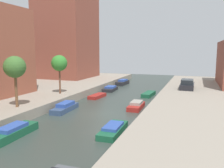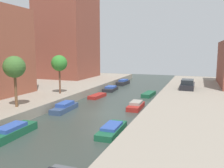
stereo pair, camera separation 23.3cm
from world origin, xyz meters
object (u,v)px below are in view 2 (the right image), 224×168
(moored_boat_left_1, at_px, (13,131))
(moored_boat_right_4, at_px, (149,94))
(moored_boat_left_3, at_px, (97,96))
(moored_boat_right_2, at_px, (112,129))
(parked_car, at_px, (187,85))
(moored_boat_left_2, at_px, (65,107))
(moored_boat_right_3, at_px, (136,106))
(street_tree_2, at_px, (14,67))
(street_tree_3, at_px, (59,63))
(apartment_tower_far, at_px, (67,25))
(moored_boat_left_4, at_px, (110,89))
(moored_boat_left_5, at_px, (123,82))

(moored_boat_left_1, relative_size, moored_boat_right_4, 1.13)
(moored_boat_left_3, distance_m, moored_boat_right_2, 14.20)
(parked_car, distance_m, moored_boat_right_2, 19.21)
(moored_boat_left_2, distance_m, moored_boat_right_3, 7.95)
(street_tree_2, distance_m, moored_boat_left_3, 12.85)
(moored_boat_left_1, xyz_separation_m, moored_boat_right_2, (6.87, 3.35, -0.10))
(street_tree_3, distance_m, parked_car, 18.49)
(street_tree_3, bearing_deg, apartment_tower_far, 117.69)
(apartment_tower_far, distance_m, parked_car, 27.38)
(moored_boat_left_4, bearing_deg, moored_boat_left_2, -90.50)
(apartment_tower_far, relative_size, moored_boat_left_2, 5.08)
(street_tree_3, relative_size, moored_boat_left_4, 1.30)
(moored_boat_left_2, xyz_separation_m, moored_boat_left_3, (0.42, 7.79, -0.16))
(moored_boat_left_4, bearing_deg, moored_boat_right_3, -55.65)
(parked_car, distance_m, moored_boat_right_4, 5.87)
(moored_boat_right_2, bearing_deg, moored_boat_left_2, 147.34)
(moored_boat_right_2, bearing_deg, moored_boat_left_5, 105.79)
(moored_boat_left_2, relative_size, moored_boat_right_4, 1.11)
(moored_boat_left_4, relative_size, moored_boat_left_5, 0.90)
(moored_boat_left_4, bearing_deg, apartment_tower_far, 148.85)
(moored_boat_right_3, bearing_deg, moored_boat_left_1, -119.83)
(street_tree_2, distance_m, street_tree_3, 7.75)
(moored_boat_left_5, bearing_deg, moored_boat_right_2, -74.21)
(moored_boat_left_5, xyz_separation_m, moored_boat_right_3, (7.08, -17.42, -0.08))
(apartment_tower_far, relative_size, moored_boat_left_1, 5.02)
(moored_boat_left_1, xyz_separation_m, moored_boat_left_3, (0.04, 15.79, -0.17))
(parked_car, xyz_separation_m, moored_boat_left_5, (-12.16, 7.20, -1.16))
(moored_boat_left_2, height_order, moored_boat_left_5, moored_boat_left_5)
(street_tree_2, height_order, moored_boat_right_4, street_tree_2)
(street_tree_2, relative_size, moored_boat_left_4, 1.32)
(moored_boat_right_4, bearing_deg, moored_boat_right_2, -88.87)
(street_tree_2, bearing_deg, moored_boat_right_4, 56.06)
(parked_car, xyz_separation_m, moored_boat_left_4, (-12.02, -0.07, -1.27))
(street_tree_2, bearing_deg, moored_boat_left_2, 48.12)
(moored_boat_left_2, relative_size, moored_boat_right_2, 1.01)
(street_tree_3, height_order, moored_boat_left_5, street_tree_3)
(apartment_tower_far, bearing_deg, moored_boat_left_1, -66.71)
(street_tree_2, distance_m, parked_car, 23.51)
(apartment_tower_far, height_order, parked_car, apartment_tower_far)
(moored_boat_left_1, xyz_separation_m, moored_boat_left_2, (-0.38, 8.00, -0.01))
(street_tree_2, bearing_deg, moored_boat_left_4, 79.11)
(moored_boat_left_3, xyz_separation_m, moored_boat_right_4, (6.52, 3.70, 0.03))
(moored_boat_right_3, distance_m, moored_boat_right_4, 7.84)
(moored_boat_right_4, bearing_deg, street_tree_3, -144.12)
(apartment_tower_far, xyz_separation_m, moored_boat_left_3, (12.63, -13.47, -11.46))
(moored_boat_left_3, distance_m, moored_boat_right_3, 7.83)
(moored_boat_left_4, xyz_separation_m, moored_boat_left_5, (-0.14, 7.26, 0.11))
(apartment_tower_far, bearing_deg, moored_boat_right_2, -53.09)
(moored_boat_right_2, height_order, moored_boat_right_4, moored_boat_right_2)
(street_tree_3, bearing_deg, moored_boat_left_5, 79.27)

